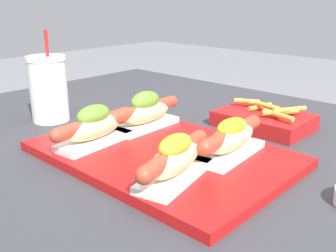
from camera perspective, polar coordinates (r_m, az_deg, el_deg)
The scene contains 7 objects.
serving_tray at distance 0.73m, azimuth -1.07°, elevation -4.01°, with size 0.46×0.31×0.02m.
hot_dog_0 at distance 0.75m, azimuth -10.68°, elevation -0.07°, with size 0.07×0.20×0.08m.
hot_dog_1 at distance 0.60m, azimuth 1.03°, elevation -4.75°, with size 0.09×0.19×0.07m.
hot_dog_2 at distance 0.83m, azimuth -3.31°, elevation 2.09°, with size 0.06×0.20×0.08m.
hot_dog_3 at distance 0.70m, azimuth 9.17°, elevation -1.73°, with size 0.07×0.20×0.07m.
drink_cup at distance 0.97m, azimuth -16.95°, elevation 5.21°, with size 0.09×0.09×0.21m.
fries_basket at distance 0.92m, azimuth 13.76°, elevation 0.92°, with size 0.20×0.14×0.06m.
Camera 1 is at (0.47, -0.57, 1.01)m, focal length 42.00 mm.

